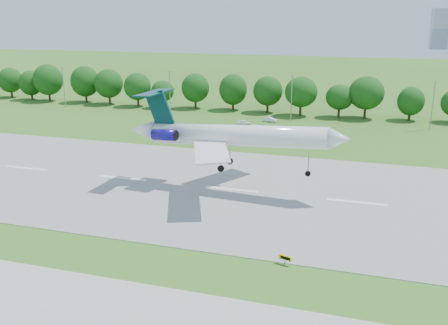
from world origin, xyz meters
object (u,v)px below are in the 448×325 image
at_px(taxi_sign_left, 285,258).
at_px(service_vehicle_b, 243,122).
at_px(service_vehicle_a, 270,120).
at_px(airliner, 226,134).

relative_size(taxi_sign_left, service_vehicle_b, 0.43).
height_order(taxi_sign_left, service_vehicle_a, service_vehicle_a).
bearing_deg(taxi_sign_left, service_vehicle_b, 124.04).
bearing_deg(service_vehicle_a, service_vehicle_b, 144.46).
bearing_deg(service_vehicle_b, taxi_sign_left, -179.47).
relative_size(airliner, service_vehicle_a, 10.06).
bearing_deg(taxi_sign_left, service_vehicle_a, 118.72).
distance_m(service_vehicle_a, service_vehicle_b, 8.24).
xyz_separation_m(taxi_sign_left, service_vehicle_a, (-18.20, 77.34, -0.24)).
bearing_deg(airliner, service_vehicle_a, 97.74).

